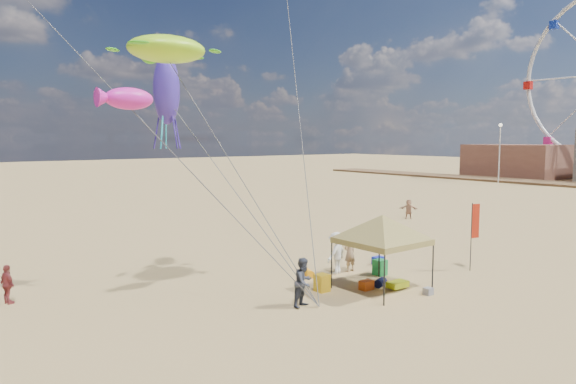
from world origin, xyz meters
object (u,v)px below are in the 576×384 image
cooler_blue (378,260)px  person_far_c (409,209)px  chair_yellow (322,283)px  lamp_north (500,143)px  person_near_b (304,282)px  chair_green (380,267)px  canopy_tent (382,218)px  person_near_c (336,253)px  person_far_a (7,284)px  person_near_a (350,252)px  feather_flag (474,225)px  beach_cart (398,284)px  cooler_red (366,285)px

cooler_blue → person_far_c: bearing=33.8°
chair_yellow → lamp_north: size_ratio=0.08×
chair_yellow → person_near_b: size_ratio=0.39×
chair_green → person_far_c: (14.21, 9.99, 0.40)m
canopy_tent → cooler_blue: 5.17m
chair_yellow → person_near_c: (2.37, 1.72, 0.60)m
chair_yellow → person_near_c: 2.99m
person_near_b → person_far_a: person_near_b is taller
person_near_a → feather_flag: bearing=142.0°
person_near_c → feather_flag: bearing=131.9°
chair_green → beach_cart: size_ratio=0.78×
chair_green → person_near_a: (-0.65, 1.27, 0.55)m
cooler_red → chair_green: chair_green is taller
person_far_a → cooler_red: bearing=-136.4°
person_near_a → person_near_b: (-4.88, -2.58, 0.01)m
feather_flag → person_near_b: size_ratio=1.76×
beach_cart → person_near_c: bearing=94.8°
chair_green → person_near_a: size_ratio=0.39×
chair_yellow → person_near_b: person_near_b is taller
person_near_b → lamp_north: lamp_north is taller
canopy_tent → person_near_c: (0.33, 3.04, -2.01)m
person_far_a → person_far_c: person_far_c is taller
person_far_a → person_far_c: bearing=-97.5°
cooler_blue → person_near_b: person_near_b is taller
canopy_tent → person_near_a: (1.06, 2.90, -2.07)m
person_far_c → lamp_north: 38.89m
chair_yellow → person_far_a: size_ratio=0.47×
canopy_tent → person_near_b: 4.35m
cooler_blue → canopy_tent: bearing=-135.8°
cooler_red → beach_cart: cooler_red is taller
feather_flag → person_near_b: (-9.59, 0.77, -1.21)m
person_near_a → person_near_b: 5.52m
person_far_a → person_near_a: bearing=-124.3°
lamp_north → chair_yellow: bearing=-156.1°
person_far_a → lamp_north: 66.99m
canopy_tent → person_near_b: size_ratio=3.19×
cooler_blue → feather_flag: bearing=-53.0°
canopy_tent → person_near_a: size_ratio=3.22×
cooler_blue → person_near_b: size_ratio=0.30×
person_far_c → person_near_b: bearing=-96.1°
chair_green → person_far_a: person_far_a is taller
canopy_tent → chair_green: size_ratio=8.25×
person_near_b → canopy_tent: bearing=-22.0°
canopy_tent → lamp_north: lamp_north is taller
feather_flag → cooler_red: feather_flag is taller
lamp_north → cooler_red: bearing=-154.6°
feather_flag → person_near_c: (-5.45, 3.50, -1.17)m
chair_green → chair_yellow: (-3.75, -0.31, 0.00)m
cooler_red → person_near_b: 3.44m
feather_flag → lamp_north: size_ratio=0.39×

